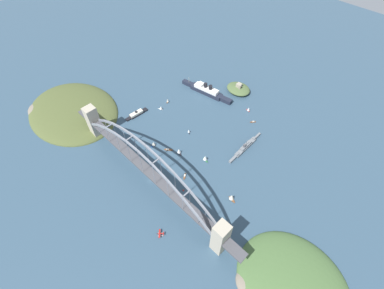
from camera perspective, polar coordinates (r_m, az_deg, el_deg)
name	(u,v)px	position (r m, az deg, el deg)	size (l,w,h in m)	color
ground_plane	(149,182)	(361.00, -8.93, -7.70)	(1400.00, 1400.00, 0.00)	#334C60
harbor_arch_bridge	(147,169)	(337.10, -9.52, -5.08)	(300.51, 15.31, 70.44)	#ADA38E
headland_west_shore	(72,112)	(481.18, -23.89, 6.26)	(162.42, 129.99, 21.70)	#4C562D
headland_east_shore	(291,285)	(325.58, 19.97, -25.93)	(118.93, 104.19, 22.97)	#476638
ocean_liner	(207,90)	(472.70, 3.08, 11.26)	(97.82, 23.69, 19.29)	#1E2333
naval_cruiser	(245,147)	(394.12, 11.11, -0.53)	(7.57, 72.54, 17.27)	slate
harbor_ferry_steamer	(137,114)	(442.94, -11.54, 6.35)	(10.07, 39.38, 7.77)	black
fort_island_mid_harbor	(238,89)	(483.20, 9.71, 11.46)	(41.63, 34.59, 16.33)	#4C6038
seaplane_taxiing_near_bridge	(160,234)	(325.24, -6.66, -18.12)	(9.11, 9.09, 4.77)	#B7B7B2
small_boat_0	(179,151)	(380.70, -2.76, -1.36)	(9.46, 6.16, 9.94)	black
small_boat_1	(185,176)	(360.48, -1.55, -6.64)	(7.08, 9.26, 2.28)	brown
small_boat_2	(253,122)	(433.75, 12.68, 4.66)	(6.75, 7.92, 2.51)	brown
small_boat_3	(189,131)	(406.59, -0.67, 2.85)	(5.91, 4.73, 7.16)	black
small_boat_4	(249,109)	(448.73, 11.79, 7.27)	(7.54, 5.03, 8.55)	#B2231E
small_boat_5	(154,144)	(393.59, -8.08, 0.17)	(5.61, 9.40, 8.24)	#234C8C
small_boat_6	(161,108)	(445.20, -6.55, 7.67)	(7.75, 5.79, 7.73)	silver
small_boat_7	(168,100)	(457.37, -5.14, 9.19)	(4.46, 5.99, 7.58)	brown
small_boat_8	(168,150)	(388.09, -5.01, -1.07)	(10.61, 8.75, 2.37)	brown
small_boat_9	(232,197)	(343.00, 8.33, -10.87)	(10.74, 6.80, 10.83)	brown
small_boat_10	(205,158)	(373.32, 2.78, -2.82)	(9.89, 6.25, 9.75)	#2D6B3D
channel_marker_buoy	(183,190)	(349.16, -1.83, -9.51)	(2.20, 2.20, 2.75)	red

